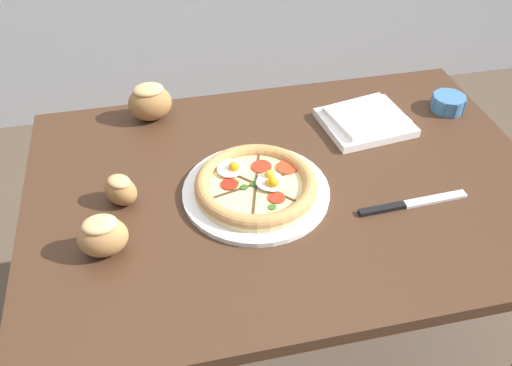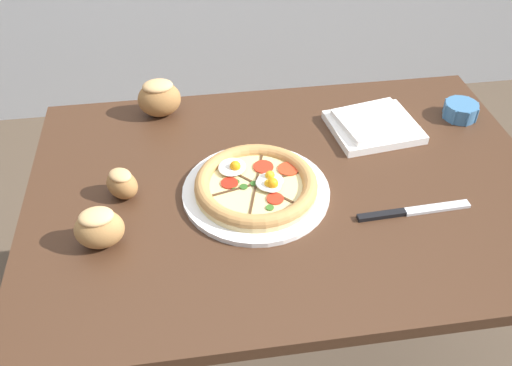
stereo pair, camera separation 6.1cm
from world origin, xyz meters
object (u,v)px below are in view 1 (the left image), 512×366
ramekin_bowl (448,102)px  knife_main (412,203)px  pizza (256,186)px  bread_piece_mid (102,235)px  napkin_folded (366,120)px  dining_table (286,222)px  bread_piece_far (121,190)px  bread_piece_near (150,101)px

ramekin_bowl → knife_main: (-0.24, -0.32, -0.02)m
pizza → ramekin_bowl: (0.55, 0.21, 0.00)m
ramekin_bowl → bread_piece_mid: 0.93m
pizza → bread_piece_mid: bearing=-162.2°
napkin_folded → knife_main: (-0.01, -0.29, -0.01)m
dining_table → bread_piece_mid: bearing=-162.7°
pizza → bread_piece_mid: 0.33m
bread_piece_far → dining_table: bearing=-2.1°
ramekin_bowl → napkin_folded: bearing=-174.1°
napkin_folded → knife_main: 0.29m
dining_table → ramekin_bowl: bearing=21.9°
dining_table → pizza: size_ratio=3.61×
pizza → bread_piece_mid: bread_piece_mid is taller
napkin_folded → bread_piece_mid: bearing=-155.4°
dining_table → bread_piece_far: 0.39m
dining_table → napkin_folded: size_ratio=5.03×
pizza → knife_main: 0.33m
pizza → ramekin_bowl: size_ratio=3.56×
bread_piece_far → knife_main: 0.61m
pizza → knife_main: bearing=-18.7°
bread_piece_near → bread_piece_far: (-0.08, -0.30, -0.02)m
pizza → bread_piece_near: bearing=120.4°
dining_table → bread_piece_far: (-0.36, 0.01, 0.16)m
pizza → bread_piece_far: 0.28m
bread_piece_near → bread_piece_mid: (-0.12, -0.44, -0.01)m
bread_piece_mid → bread_piece_near: bearing=74.9°
knife_main → bread_piece_far: bearing=164.2°
napkin_folded → bread_piece_near: bearing=164.1°
bread_piece_mid → napkin_folded: bearing=24.6°
bread_piece_far → knife_main: bread_piece_far is taller
pizza → knife_main: size_ratio=1.29×
dining_table → bread_piece_near: bread_piece_near is taller
napkin_folded → bread_piece_mid: 0.70m
dining_table → knife_main: 0.30m
dining_table → pizza: pizza is taller
ramekin_bowl → knife_main: bearing=-127.5°
dining_table → knife_main: bearing=-28.3°
bread_piece_near → knife_main: (0.51, -0.44, -0.05)m
pizza → ramekin_bowl: bearing=21.0°
dining_table → bread_piece_near: bearing=131.0°
ramekin_bowl → bread_piece_mid: (-0.87, -0.31, 0.02)m
napkin_folded → knife_main: bearing=-91.9°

